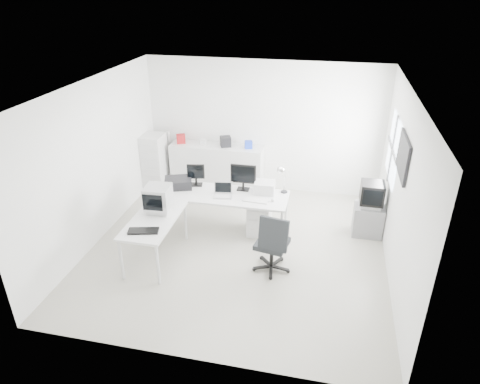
% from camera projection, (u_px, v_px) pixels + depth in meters
% --- Properties ---
extents(floor, '(5.00, 5.00, 0.01)m').
position_uv_depth(floor, '(238.00, 248.00, 7.49)').
color(floor, beige).
rests_on(floor, ground).
extents(ceiling, '(5.00, 5.00, 0.01)m').
position_uv_depth(ceiling, '(237.00, 88.00, 6.23)').
color(ceiling, white).
rests_on(ceiling, back_wall).
extents(back_wall, '(5.00, 0.02, 2.80)m').
position_uv_depth(back_wall, '(263.00, 127.00, 9.04)').
color(back_wall, silver).
rests_on(back_wall, floor).
extents(left_wall, '(0.02, 5.00, 2.80)m').
position_uv_depth(left_wall, '(95.00, 162.00, 7.34)').
color(left_wall, silver).
rests_on(left_wall, floor).
extents(right_wall, '(0.02, 5.00, 2.80)m').
position_uv_depth(right_wall, '(400.00, 190.00, 6.39)').
color(right_wall, silver).
rests_on(right_wall, floor).
extents(window, '(0.02, 1.20, 1.10)m').
position_uv_depth(window, '(393.00, 149.00, 7.35)').
color(window, white).
rests_on(window, right_wall).
extents(wall_picture, '(0.04, 0.90, 0.60)m').
position_uv_depth(wall_picture, '(403.00, 156.00, 6.26)').
color(wall_picture, black).
rests_on(wall_picture, right_wall).
extents(main_desk, '(2.40, 0.80, 0.75)m').
position_uv_depth(main_desk, '(222.00, 212.00, 7.88)').
color(main_desk, silver).
rests_on(main_desk, floor).
extents(side_desk, '(0.70, 1.40, 0.75)m').
position_uv_depth(side_desk, '(156.00, 238.00, 7.08)').
color(side_desk, silver).
rests_on(side_desk, floor).
extents(drawer_pedestal, '(0.40, 0.50, 0.60)m').
position_uv_depth(drawer_pedestal, '(260.00, 218.00, 7.82)').
color(drawer_pedestal, silver).
rests_on(drawer_pedestal, floor).
extents(inkjet_printer, '(0.59, 0.52, 0.17)m').
position_uv_depth(inkjet_printer, '(178.00, 183.00, 7.92)').
color(inkjet_printer, black).
rests_on(inkjet_printer, main_desk).
extents(lcd_monitor_small, '(0.35, 0.25, 0.41)m').
position_uv_depth(lcd_monitor_small, '(196.00, 175.00, 7.94)').
color(lcd_monitor_small, black).
rests_on(lcd_monitor_small, main_desk).
extents(lcd_monitor_large, '(0.47, 0.19, 0.48)m').
position_uv_depth(lcd_monitor_large, '(243.00, 178.00, 7.75)').
color(lcd_monitor_large, black).
rests_on(lcd_monitor_large, main_desk).
extents(laptop, '(0.41, 0.42, 0.24)m').
position_uv_depth(laptop, '(223.00, 190.00, 7.56)').
color(laptop, '#B7B7BA').
rests_on(laptop, main_desk).
extents(white_keyboard, '(0.46, 0.17, 0.02)m').
position_uv_depth(white_keyboard, '(255.00, 201.00, 7.45)').
color(white_keyboard, silver).
rests_on(white_keyboard, main_desk).
extents(white_mouse, '(0.06, 0.06, 0.06)m').
position_uv_depth(white_mouse, '(273.00, 200.00, 7.43)').
color(white_mouse, silver).
rests_on(white_mouse, main_desk).
extents(laser_printer, '(0.38, 0.33, 0.21)m').
position_uv_depth(laser_printer, '(265.00, 187.00, 7.71)').
color(laser_printer, silver).
rests_on(laser_printer, main_desk).
extents(desk_lamp, '(0.18, 0.18, 0.43)m').
position_uv_depth(desk_lamp, '(285.00, 182.00, 7.67)').
color(desk_lamp, silver).
rests_on(desk_lamp, main_desk).
extents(crt_monitor, '(0.41, 0.41, 0.45)m').
position_uv_depth(crt_monitor, '(158.00, 200.00, 7.03)').
color(crt_monitor, '#B7B7BA').
rests_on(crt_monitor, side_desk).
extents(black_keyboard, '(0.50, 0.29, 0.03)m').
position_uv_depth(black_keyboard, '(143.00, 231.00, 6.56)').
color(black_keyboard, black).
rests_on(black_keyboard, side_desk).
extents(office_chair, '(0.73, 0.73, 1.07)m').
position_uv_depth(office_chair, '(272.00, 241.00, 6.72)').
color(office_chair, '#272A2C').
rests_on(office_chair, floor).
extents(tv_cabinet, '(0.53, 0.43, 0.57)m').
position_uv_depth(tv_cabinet, '(368.00, 220.00, 7.79)').
color(tv_cabinet, slate).
rests_on(tv_cabinet, floor).
extents(crt_tv, '(0.50, 0.48, 0.45)m').
position_uv_depth(crt_tv, '(372.00, 195.00, 7.55)').
color(crt_tv, black).
rests_on(crt_tv, tv_cabinet).
extents(sideboard, '(2.02, 0.50, 1.01)m').
position_uv_depth(sideboard, '(217.00, 167.00, 9.40)').
color(sideboard, silver).
rests_on(sideboard, floor).
extents(clutter_box_a, '(0.24, 0.22, 0.19)m').
position_uv_depth(clutter_box_a, '(181.00, 139.00, 9.29)').
color(clutter_box_a, maroon).
rests_on(clutter_box_a, sideboard).
extents(clutter_box_b, '(0.12, 0.11, 0.12)m').
position_uv_depth(clutter_box_b, '(203.00, 142.00, 9.21)').
color(clutter_box_b, silver).
rests_on(clutter_box_b, sideboard).
extents(clutter_box_c, '(0.28, 0.27, 0.22)m').
position_uv_depth(clutter_box_c, '(226.00, 142.00, 9.09)').
color(clutter_box_c, black).
rests_on(clutter_box_c, sideboard).
extents(clutter_box_d, '(0.19, 0.18, 0.16)m').
position_uv_depth(clutter_box_d, '(249.00, 145.00, 9.01)').
color(clutter_box_d, blue).
rests_on(clutter_box_d, sideboard).
extents(clutter_bottle, '(0.07, 0.07, 0.22)m').
position_uv_depth(clutter_bottle, '(168.00, 137.00, 9.37)').
color(clutter_bottle, silver).
rests_on(clutter_bottle, sideboard).
extents(filing_cabinet, '(0.44, 0.52, 1.25)m').
position_uv_depth(filing_cabinet, '(155.00, 163.00, 9.32)').
color(filing_cabinet, silver).
rests_on(filing_cabinet, floor).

